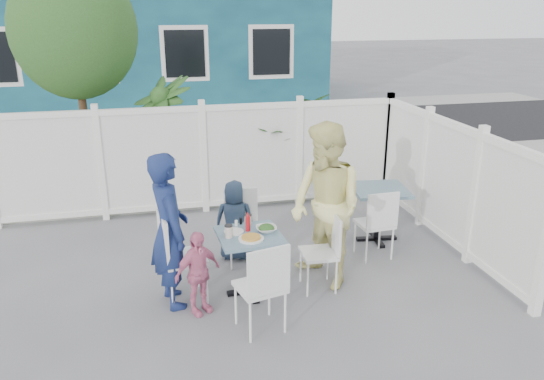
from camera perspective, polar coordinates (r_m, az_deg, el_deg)
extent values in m
plane|color=slate|center=(5.93, -5.47, -10.62)|extent=(80.00, 80.00, 0.00)
cube|color=gray|center=(9.40, -8.65, 0.82)|extent=(24.00, 2.60, 0.01)
cube|color=black|center=(12.96, -10.05, 5.86)|extent=(24.00, 5.00, 0.01)
cube|color=gray|center=(15.99, -10.74, 8.35)|extent=(24.00, 1.60, 0.01)
cube|color=#123C51|center=(19.11, -13.45, 18.95)|extent=(11.00, 6.00, 6.00)
cube|color=black|center=(16.36, -22.00, 13.21)|extent=(1.20, 0.04, 1.40)
cube|color=black|center=(16.26, -7.55, 14.37)|extent=(1.20, 0.04, 1.40)
cube|color=white|center=(7.83, -7.34, 3.37)|extent=(5.80, 0.04, 1.40)
cube|color=white|center=(7.67, -7.58, 8.70)|extent=(5.86, 0.08, 0.08)
cube|color=white|center=(8.07, -7.12, -1.82)|extent=(5.86, 0.08, 0.12)
cube|color=white|center=(7.08, 18.38, 0.80)|extent=(0.04, 3.60, 1.40)
cube|color=white|center=(6.89, 19.02, 6.64)|extent=(0.08, 3.66, 0.08)
cube|color=white|center=(7.34, 17.76, -4.84)|extent=(0.08, 3.66, 0.12)
cylinder|color=#382316|center=(8.64, -19.45, 6.53)|extent=(0.12, 0.12, 2.40)
ellipsoid|color=#26471C|center=(8.47, -20.53, 15.78)|extent=(1.80, 1.62, 1.98)
cube|color=gold|center=(9.53, -22.14, 3.59)|extent=(0.69, 0.52, 1.20)
imported|color=#26471C|center=(8.44, -11.57, 5.34)|extent=(1.48, 1.48, 1.94)
imported|color=#26471C|center=(8.61, 0.69, 4.97)|extent=(1.92, 1.86, 1.64)
cube|color=#406871|center=(5.56, -2.44, -4.94)|extent=(0.69, 0.69, 0.04)
cylinder|color=black|center=(5.70, -2.39, -8.00)|extent=(0.07, 0.07, 0.63)
cube|color=black|center=(5.85, -2.35, -10.75)|extent=(0.51, 0.10, 0.04)
cube|color=black|center=(5.85, -2.35, -10.75)|extent=(0.10, 0.51, 0.04)
cube|color=#406871|center=(6.94, 11.52, 0.02)|extent=(0.77, 0.77, 0.04)
cylinder|color=black|center=(7.06, 11.33, -2.67)|extent=(0.08, 0.08, 0.66)
cube|color=black|center=(7.19, 11.16, -5.13)|extent=(0.54, 0.15, 0.04)
cube|color=black|center=(7.19, 11.16, -5.13)|extent=(0.15, 0.54, 0.04)
cube|color=white|center=(5.60, -9.42, -7.22)|extent=(0.48, 0.50, 0.04)
cube|color=white|center=(5.46, -11.61, -5.05)|extent=(0.10, 0.44, 0.47)
cylinder|color=white|center=(5.90, -8.01, -8.24)|extent=(0.03, 0.03, 0.47)
cylinder|color=white|center=(5.58, -7.04, -9.93)|extent=(0.03, 0.03, 0.47)
cylinder|color=white|center=(5.84, -11.44, -8.77)|extent=(0.03, 0.03, 0.47)
cylinder|color=white|center=(5.52, -10.67, -10.51)|extent=(0.03, 0.03, 0.47)
cube|color=white|center=(5.77, 5.04, -6.82)|extent=(0.39, 0.40, 0.04)
cube|color=white|center=(5.72, 6.80, -4.59)|extent=(0.05, 0.39, 0.41)
cylinder|color=white|center=(5.69, 3.87, -9.54)|extent=(0.02, 0.02, 0.41)
cylinder|color=white|center=(5.97, 3.10, -8.04)|extent=(0.02, 0.02, 0.41)
cylinder|color=white|center=(5.77, 6.93, -9.23)|extent=(0.02, 0.02, 0.41)
cylinder|color=white|center=(6.05, 6.02, -7.77)|extent=(0.02, 0.02, 0.41)
cube|color=white|center=(6.31, -3.09, -4.26)|extent=(0.41, 0.40, 0.04)
cube|color=white|center=(6.38, -3.35, -1.66)|extent=(0.40, 0.04, 0.43)
cylinder|color=white|center=(6.27, -1.28, -6.53)|extent=(0.02, 0.02, 0.43)
cylinder|color=white|center=(6.23, -4.42, -6.77)|extent=(0.02, 0.02, 0.43)
cylinder|color=white|center=(6.56, -1.76, -5.32)|extent=(0.02, 0.02, 0.43)
cylinder|color=white|center=(6.52, -4.76, -5.54)|extent=(0.02, 0.02, 0.43)
cube|color=white|center=(5.05, -1.30, -10.36)|extent=(0.50, 0.49, 0.04)
cube|color=white|center=(4.78, -0.34, -8.77)|extent=(0.41, 0.13, 0.45)
cylinder|color=white|center=(5.23, -3.92, -12.09)|extent=(0.02, 0.02, 0.45)
cylinder|color=white|center=(5.36, -0.31, -11.23)|extent=(0.02, 0.02, 0.45)
cylinder|color=white|center=(4.97, -2.35, -13.93)|extent=(0.02, 0.02, 0.45)
cylinder|color=white|center=(5.10, 1.42, -12.95)|extent=(0.02, 0.02, 0.45)
cube|color=white|center=(6.58, 10.96, -3.58)|extent=(0.43, 0.41, 0.04)
cube|color=white|center=(6.34, 11.84, -2.19)|extent=(0.40, 0.05, 0.43)
cylinder|color=white|center=(6.72, 8.90, -4.94)|extent=(0.02, 0.02, 0.43)
cylinder|color=white|center=(6.87, 11.51, -4.56)|extent=(0.02, 0.02, 0.43)
cylinder|color=white|center=(6.46, 10.13, -6.06)|extent=(0.02, 0.02, 0.43)
cylinder|color=white|center=(6.61, 12.82, -5.63)|extent=(0.02, 0.02, 0.43)
imported|color=navy|center=(5.42, -10.99, -4.31)|extent=(0.51, 0.66, 1.62)
imported|color=#F2E748|center=(5.70, 5.83, -1.78)|extent=(0.96, 1.07, 1.81)
imported|color=#22334B|center=(6.41, -4.03, -3.27)|extent=(0.54, 0.42, 0.99)
imported|color=pink|center=(5.35, -7.99, -8.83)|extent=(0.56, 0.44, 0.88)
cylinder|color=white|center=(5.42, -2.26, -5.25)|extent=(0.26, 0.26, 0.02)
cylinder|color=white|center=(5.60, -4.13, -4.50)|extent=(0.21, 0.21, 0.01)
imported|color=white|center=(5.60, -0.61, -4.22)|extent=(0.22, 0.22, 0.05)
cylinder|color=beige|center=(5.46, -4.68, -4.50)|extent=(0.08, 0.08, 0.12)
cylinder|color=beige|center=(5.75, -2.57, -3.26)|extent=(0.07, 0.07, 0.11)
cylinder|color=#B21018|center=(5.60, -2.62, -3.63)|extent=(0.05, 0.05, 0.16)
cylinder|color=white|center=(5.72, -3.86, -3.62)|extent=(0.03, 0.03, 0.07)
cylinder|color=black|center=(5.79, -3.37, -3.35)|extent=(0.03, 0.03, 0.07)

